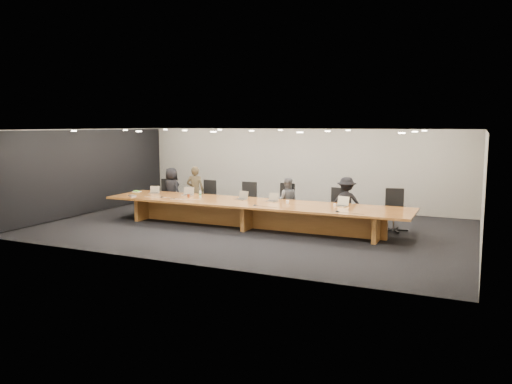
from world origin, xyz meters
TOP-DOWN VIEW (x-y plane):
  - ground at (0.00, 0.00)m, footprint 12.00×12.00m
  - back_wall at (0.00, 4.00)m, footprint 12.00×0.02m
  - left_wall_panel at (-5.94, 0.00)m, footprint 0.08×7.84m
  - conference_table at (0.00, 0.00)m, footprint 9.00×1.80m
  - chair_far_left at (-3.77, 1.21)m, footprint 0.68×0.68m
  - chair_left at (-2.24, 1.26)m, footprint 0.67×0.67m
  - chair_mid_left at (-0.74, 1.23)m, footprint 0.63×0.63m
  - chair_mid_right at (0.48, 1.28)m, footprint 0.68×0.68m
  - chair_right at (2.09, 1.22)m, footprint 0.71×0.71m
  - chair_far_right at (3.80, 1.17)m, footprint 0.71×0.71m
  - person_a at (-3.55, 1.24)m, footprint 0.84×0.66m
  - person_b at (-2.58, 1.18)m, footprint 0.67×0.53m
  - person_c at (0.62, 1.21)m, footprint 0.79×0.69m
  - person_d at (2.46, 1.13)m, footprint 1.03×0.71m
  - laptop_a at (-3.61, 0.34)m, footprint 0.36×0.31m
  - laptop_b at (-2.38, 0.39)m, footprint 0.37×0.30m
  - laptop_c at (-0.47, 0.29)m, footprint 0.37×0.30m
  - laptop_d at (0.50, 0.30)m, footprint 0.35×0.28m
  - laptop_e at (2.52, 0.31)m, footprint 0.40×0.34m
  - water_bottle at (-1.76, 0.10)m, footprint 0.09×0.09m
  - amber_mug at (-2.13, 0.03)m, footprint 0.11×0.11m
  - paper_cup_near at (1.04, 0.13)m, footprint 0.09×0.09m
  - paper_cup_far at (2.40, 0.13)m, footprint 0.09×0.09m
  - notepad at (-4.35, 0.42)m, footprint 0.27×0.23m
  - lime_gadget at (-4.36, 0.40)m, footprint 0.20×0.14m
  - av_box at (-3.84, -0.48)m, footprint 0.27×0.24m
  - mic_left at (-2.87, -0.31)m, footprint 0.13×0.13m
  - mic_center at (0.35, -0.56)m, footprint 0.14×0.14m
  - mic_right at (2.67, -0.61)m, footprint 0.17×0.17m

SIDE VIEW (x-z plane):
  - ground at x=0.00m, z-range 0.00..0.00m
  - conference_table at x=0.00m, z-range 0.15..0.90m
  - chair_far_left at x=-3.77m, z-range 0.00..1.13m
  - chair_right at x=2.09m, z-range 0.00..1.13m
  - chair_left at x=-2.24m, z-range 0.00..1.16m
  - chair_mid_left at x=-0.74m, z-range 0.00..1.17m
  - chair_mid_right at x=0.48m, z-range 0.00..1.18m
  - chair_far_right at x=3.80m, z-range 0.00..1.21m
  - person_c at x=0.62m, z-range 0.00..1.36m
  - person_d at x=2.46m, z-range 0.00..1.46m
  - person_a at x=-3.55m, z-range 0.00..1.51m
  - notepad at x=-4.35m, z-range 0.75..0.77m
  - mic_left at x=-2.87m, z-range 0.75..0.78m
  - mic_center at x=0.35m, z-range 0.75..0.78m
  - mic_right at x=2.67m, z-range 0.75..0.78m
  - av_box at x=-3.84m, z-range 0.75..0.78m
  - lime_gadget at x=-4.36m, z-range 0.77..0.79m
  - paper_cup_far at x=2.40m, z-range 0.75..0.84m
  - paper_cup_near at x=1.04m, z-range 0.75..0.84m
  - person_b at x=-2.58m, z-range 0.00..1.60m
  - amber_mug at x=-2.13m, z-range 0.75..0.85m
  - water_bottle at x=-1.76m, z-range 0.75..0.97m
  - laptop_a at x=-3.61m, z-range 0.75..0.99m
  - laptop_d at x=0.50m, z-range 0.75..1.00m
  - laptop_c at x=-0.47m, z-range 0.75..1.01m
  - laptop_b at x=-2.38m, z-range 0.75..1.01m
  - laptop_e at x=2.52m, z-range 0.75..1.02m
  - left_wall_panel at x=-5.94m, z-range 0.00..2.74m
  - back_wall at x=0.00m, z-range 0.00..2.80m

